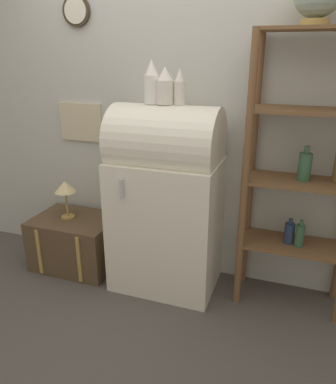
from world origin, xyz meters
TOP-DOWN VIEW (x-y plane):
  - ground_plane at (0.00, 0.00)m, footprint 12.00×12.00m
  - wall_back at (-0.00, 0.57)m, footprint 7.00×0.09m
  - refrigerator at (-0.00, 0.27)m, footprint 0.78×0.58m
  - suitcase_trunk at (-0.82, 0.26)m, footprint 0.68×0.50m
  - shelf_unit at (0.92, 0.36)m, footprint 0.73×0.35m
  - vase_left at (-0.10, 0.28)m, footprint 0.10×0.10m
  - vase_center at (-0.01, 0.28)m, footprint 0.12×0.12m
  - vase_right at (0.09, 0.29)m, footprint 0.07×0.07m
  - desk_lamp at (-0.87, 0.26)m, footprint 0.17×0.17m

SIDE VIEW (x-z plane):
  - ground_plane at x=0.00m, z-range 0.00..0.00m
  - suitcase_trunk at x=-0.82m, z-range 0.00..0.44m
  - desk_lamp at x=-0.87m, z-range 0.53..0.85m
  - refrigerator at x=0.00m, z-range 0.01..1.42m
  - shelf_unit at x=0.92m, z-range 0.09..1.97m
  - wall_back at x=0.00m, z-range 0.00..2.70m
  - vase_right at x=0.09m, z-range 1.40..1.63m
  - vase_center at x=-0.01m, z-range 1.40..1.64m
  - vase_left at x=-0.10m, z-range 1.40..1.69m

